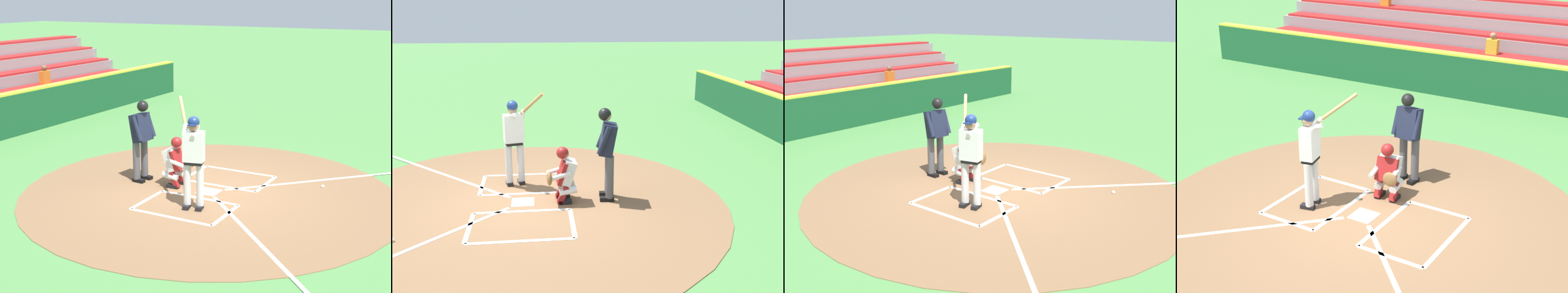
# 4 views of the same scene
# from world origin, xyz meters

# --- Properties ---
(ground_plane) EXTENTS (120.00, 120.00, 0.00)m
(ground_plane) POSITION_xyz_m (0.00, 0.00, 0.00)
(ground_plane) COLOR #4C8442
(dirt_circle) EXTENTS (8.00, 8.00, 0.01)m
(dirt_circle) POSITION_xyz_m (0.00, 0.00, 0.01)
(dirt_circle) COLOR brown
(dirt_circle) RESTS_ON ground
(home_plate_and_chalk) EXTENTS (7.93, 4.91, 0.01)m
(home_plate_and_chalk) POSITION_xyz_m (0.00, 0.88, 0.01)
(home_plate_and_chalk) COLOR white
(home_plate_and_chalk) RESTS_ON dirt_circle
(batter) EXTENTS (0.84, 0.89, 2.13)m
(batter) POSITION_xyz_m (1.01, 0.16, 1.10)
(batter) COLOR silver
(batter) RESTS_ON ground
(catcher) EXTENTS (0.61, 0.61, 1.13)m
(catcher) POSITION_xyz_m (-0.02, -0.81, 0.59)
(catcher) COLOR black
(catcher) RESTS_ON ground
(plate_umpire) EXTENTS (0.60, 0.45, 1.86)m
(plate_umpire) POSITION_xyz_m (0.03, -1.68, 1.08)
(plate_umpire) COLOR #4C4C51
(plate_umpire) RESTS_ON ground
(backstop_wall) EXTENTS (22.00, 0.36, 1.31)m
(backstop_wall) POSITION_xyz_m (0.00, -7.50, 0.65)
(backstop_wall) COLOR #19512D
(backstop_wall) RESTS_ON ground
(bleacher_stand) EXTENTS (20.00, 4.25, 2.55)m
(bleacher_stand) POSITION_xyz_m (0.00, -10.76, 0.85)
(bleacher_stand) COLOR gray
(bleacher_stand) RESTS_ON ground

